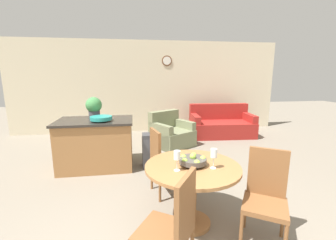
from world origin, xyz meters
The scene contains 14 objects.
wall_back centered at (0.00, 5.66, 1.35)m, with size 8.00×0.09×2.70m.
dining_table centered at (0.17, 1.11, 0.56)m, with size 1.06×1.06×0.73m.
dining_chair_near_left centered at (-0.18, 0.42, 0.52)m, with size 0.58×0.58×0.97m.
dining_chair_near_right centered at (0.85, 0.76, 0.52)m, with size 0.58×0.58×0.97m.
dining_chair_far_side centered at (-0.07, 1.83, 0.52)m, with size 0.50×0.50×0.97m.
fruit_bowl centered at (0.17, 1.11, 0.79)m, with size 0.31×0.31×0.14m.
wine_glass_left centered at (-0.03, 0.99, 0.89)m, with size 0.07×0.07×0.22m.
wine_glass_right centered at (0.37, 0.99, 0.89)m, with size 0.07×0.07×0.22m.
kitchen_island centered at (-1.17, 2.99, 0.46)m, with size 1.36×0.86×0.91m.
teal_bowl centered at (-1.04, 2.85, 0.96)m, with size 0.38×0.38×0.09m.
potted_plant centered at (-1.21, 3.19, 1.12)m, with size 0.30×0.30×0.40m.
trash_bin centered at (-0.16, 2.87, 0.31)m, with size 0.34×0.28×0.64m.
couch centered at (1.99, 4.79, 0.30)m, with size 1.77×1.05×0.88m.
armchair centered at (0.42, 4.09, 0.28)m, with size 1.16×1.16×0.83m.
Camera 1 is at (-0.45, -1.17, 1.72)m, focal length 24.00 mm.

